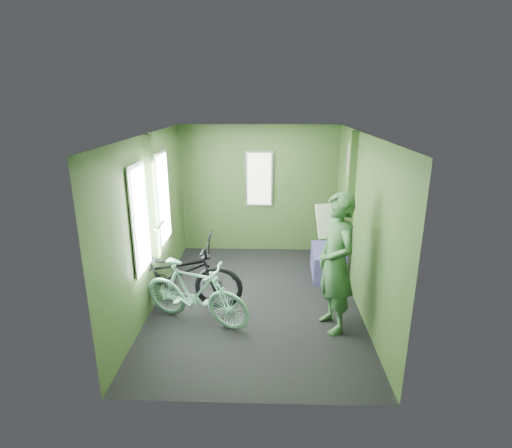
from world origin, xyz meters
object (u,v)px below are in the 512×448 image
at_px(bicycle_black, 173,307).
at_px(waste_box, 339,252).
at_px(bench_seat, 329,259).
at_px(bicycle_mint, 196,324).
at_px(passenger, 336,263).

xyz_separation_m(bicycle_black, waste_box, (2.38, 0.94, 0.48)).
height_order(waste_box, bench_seat, waste_box).
xyz_separation_m(bicycle_mint, passenger, (1.71, -0.02, 0.86)).
bearing_deg(bicycle_black, passenger, -98.64).
distance_m(bicycle_mint, waste_box, 2.45).
xyz_separation_m(bicycle_mint, waste_box, (1.99, 1.35, 0.48)).
relative_size(waste_box, bench_seat, 1.04).
bearing_deg(passenger, bench_seat, 156.72).
relative_size(passenger, bench_seat, 1.89).
distance_m(passenger, waste_box, 1.45).
height_order(passenger, bench_seat, passenger).
distance_m(passenger, bench_seat, 1.67).
height_order(bicycle_mint, passenger, passenger).
bearing_deg(bicycle_mint, bicycle_black, 64.99).
height_order(bicycle_mint, waste_box, waste_box).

